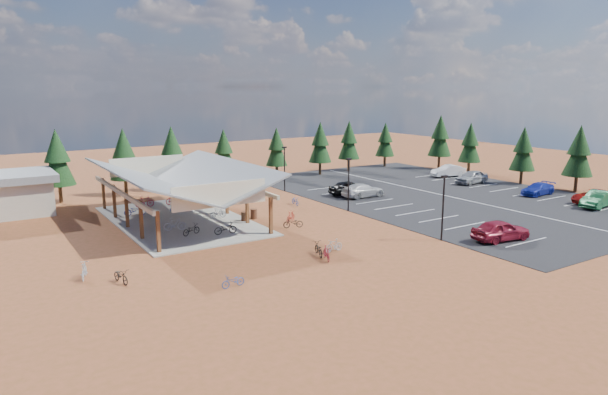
# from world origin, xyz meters

# --- Properties ---
(ground) EXTENTS (140.00, 140.00, 0.00)m
(ground) POSITION_xyz_m (0.00, 0.00, 0.00)
(ground) COLOR brown
(ground) RESTS_ON ground
(asphalt_lot) EXTENTS (27.00, 44.00, 0.04)m
(asphalt_lot) POSITION_xyz_m (18.50, 3.00, 0.02)
(asphalt_lot) COLOR black
(asphalt_lot) RESTS_ON ground
(concrete_pad) EXTENTS (10.60, 18.60, 0.10)m
(concrete_pad) POSITION_xyz_m (-10.00, 7.00, 0.05)
(concrete_pad) COLOR gray
(concrete_pad) RESTS_ON ground
(bike_pavilion) EXTENTS (11.65, 19.40, 4.97)m
(bike_pavilion) POSITION_xyz_m (-10.00, 7.00, 3.82)
(bike_pavilion) COLOR #553618
(bike_pavilion) RESTS_ON concrete_pad
(lamp_post_0) EXTENTS (0.50, 0.25, 5.14)m
(lamp_post_0) POSITION_xyz_m (5.00, -10.00, 2.98)
(lamp_post_0) COLOR black
(lamp_post_0) RESTS_ON ground
(lamp_post_1) EXTENTS (0.50, 0.25, 5.14)m
(lamp_post_1) POSITION_xyz_m (5.00, 2.00, 2.98)
(lamp_post_1) COLOR black
(lamp_post_1) RESTS_ON ground
(lamp_post_2) EXTENTS (0.50, 0.25, 5.14)m
(lamp_post_2) POSITION_xyz_m (5.00, 14.00, 2.98)
(lamp_post_2) COLOR black
(lamp_post_2) RESTS_ON ground
(trash_bin_0) EXTENTS (0.60, 0.60, 0.90)m
(trash_bin_0) POSITION_xyz_m (-5.27, 3.62, 0.45)
(trash_bin_0) COLOR #512E1D
(trash_bin_0) RESTS_ON ground
(trash_bin_1) EXTENTS (0.60, 0.60, 0.90)m
(trash_bin_1) POSITION_xyz_m (-4.05, 4.21, 0.45)
(trash_bin_1) COLOR #512E1D
(trash_bin_1) RESTS_ON ground
(pine_1) EXTENTS (3.27, 3.27, 7.62)m
(pine_1) POSITION_xyz_m (-17.63, 21.14, 4.65)
(pine_1) COLOR #382314
(pine_1) RESTS_ON ground
(pine_2) EXTENTS (3.18, 3.18, 7.40)m
(pine_2) POSITION_xyz_m (-10.89, 21.52, 4.52)
(pine_2) COLOR #382314
(pine_2) RESTS_ON ground
(pine_3) EXTENTS (3.18, 3.18, 7.42)m
(pine_3) POSITION_xyz_m (-5.49, 21.53, 4.53)
(pine_3) COLOR #382314
(pine_3) RESTS_ON ground
(pine_4) EXTENTS (2.90, 2.90, 6.75)m
(pine_4) POSITION_xyz_m (1.40, 22.54, 4.12)
(pine_4) COLOR #382314
(pine_4) RESTS_ON ground
(pine_5) EXTENTS (2.84, 2.84, 6.61)m
(pine_5) POSITION_xyz_m (9.06, 22.90, 4.03)
(pine_5) COLOR #382314
(pine_5) RESTS_ON ground
(pine_6) EXTENTS (3.08, 3.08, 7.18)m
(pine_6) POSITION_xyz_m (15.18, 21.75, 4.38)
(pine_6) COLOR #382314
(pine_6) RESTS_ON ground
(pine_7) EXTENTS (3.05, 3.05, 7.10)m
(pine_7) POSITION_xyz_m (20.67, 22.58, 4.33)
(pine_7) COLOR #382314
(pine_7) RESTS_ON ground
(pine_8) EXTENTS (2.83, 2.83, 6.59)m
(pine_8) POSITION_xyz_m (27.72, 22.92, 4.02)
(pine_8) COLOR #382314
(pine_8) RESTS_ON ground
(pine_10) EXTENTS (3.27, 3.27, 7.61)m
(pine_10) POSITION_xyz_m (32.90, -4.04, 4.64)
(pine_10) COLOR #382314
(pine_10) RESTS_ON ground
(pine_11) EXTENTS (3.03, 3.03, 7.05)m
(pine_11) POSITION_xyz_m (32.07, 2.53, 4.30)
(pine_11) COLOR #382314
(pine_11) RESTS_ON ground
(pine_12) EXTENTS (3.02, 3.02, 7.05)m
(pine_12) POSITION_xyz_m (32.64, 11.21, 4.30)
(pine_12) COLOR #382314
(pine_12) RESTS_ON ground
(pine_13) EXTENTS (3.35, 3.35, 7.82)m
(pine_13) POSITION_xyz_m (33.00, 17.04, 4.77)
(pine_13) COLOR #382314
(pine_13) RESTS_ON ground
(bike_0) EXTENTS (1.78, 1.12, 0.88)m
(bike_0) POSITION_xyz_m (-10.98, 1.70, 0.54)
(bike_0) COLOR black
(bike_0) RESTS_ON concrete_pad
(bike_1) EXTENTS (1.88, 0.88, 1.09)m
(bike_1) POSITION_xyz_m (-11.64, 3.70, 0.64)
(bike_1) COLOR #A0A1A9
(bike_1) RESTS_ON concrete_pad
(bike_2) EXTENTS (2.01, 1.01, 1.01)m
(bike_2) POSITION_xyz_m (-12.93, 10.77, 0.60)
(bike_2) COLOR navy
(bike_2) RESTS_ON concrete_pad
(bike_3) EXTENTS (1.89, 0.74, 1.10)m
(bike_3) POSITION_xyz_m (-11.10, 13.93, 0.65)
(bike_3) COLOR maroon
(bike_3) RESTS_ON concrete_pad
(bike_4) EXTENTS (1.93, 0.91, 0.97)m
(bike_4) POSITION_xyz_m (-8.57, 0.43, 0.59)
(bike_4) COLOR black
(bike_4) RESTS_ON concrete_pad
(bike_5) EXTENTS (1.58, 0.55, 0.93)m
(bike_5) POSITION_xyz_m (-6.83, 5.84, 0.57)
(bike_5) COLOR gray
(bike_5) RESTS_ON concrete_pad
(bike_6) EXTENTS (1.82, 0.77, 0.93)m
(bike_6) POSITION_xyz_m (-8.98, 10.08, 0.56)
(bike_6) COLOR navy
(bike_6) RESTS_ON concrete_pad
(bike_7) EXTENTS (1.76, 0.58, 1.04)m
(bike_7) POSITION_xyz_m (-8.18, 13.57, 0.62)
(bike_7) COLOR maroon
(bike_7) RESTS_ON concrete_pad
(bike_8) EXTENTS (0.94, 1.81, 0.91)m
(bike_8) POSITION_xyz_m (-18.47, -6.06, 0.45)
(bike_8) COLOR black
(bike_8) RESTS_ON ground
(bike_9) EXTENTS (1.05, 1.85, 1.07)m
(bike_9) POSITION_xyz_m (-20.22, -4.09, 0.53)
(bike_9) COLOR #9DA0A5
(bike_9) RESTS_ON ground
(bike_10) EXTENTS (1.55, 0.64, 0.80)m
(bike_10) POSITION_xyz_m (-13.02, -10.43, 0.40)
(bike_10) COLOR navy
(bike_10) RESTS_ON ground
(bike_11) EXTENTS (1.04, 1.74, 1.01)m
(bike_11) POSITION_xyz_m (-5.36, -9.17, 0.51)
(bike_11) COLOR maroon
(bike_11) RESTS_ON ground
(bike_12) EXTENTS (1.22, 1.95, 0.97)m
(bike_12) POSITION_xyz_m (-5.26, -8.05, 0.48)
(bike_12) COLOR black
(bike_12) RESTS_ON ground
(bike_13) EXTENTS (1.58, 0.54, 0.93)m
(bike_13) POSITION_xyz_m (-3.80, -7.87, 0.47)
(bike_13) COLOR gray
(bike_13) RESTS_ON ground
(bike_14) EXTENTS (0.91, 1.80, 0.90)m
(bike_14) POSITION_xyz_m (2.19, 7.14, 0.45)
(bike_14) COLOR navy
(bike_14) RESTS_ON ground
(bike_15) EXTENTS (1.61, 1.31, 0.99)m
(bike_15) POSITION_xyz_m (-1.83, 1.43, 0.49)
(bike_15) COLOR maroon
(bike_15) RESTS_ON ground
(bike_16) EXTENTS (1.79, 1.11, 0.89)m
(bike_16) POSITION_xyz_m (-2.74, -0.50, 0.44)
(bike_16) COLOR black
(bike_16) RESTS_ON ground
(car_0) EXTENTS (5.00, 2.57, 1.63)m
(car_0) POSITION_xyz_m (8.77, -12.53, 0.85)
(car_0) COLOR maroon
(car_0) RESTS_ON asphalt_lot
(car_3) EXTENTS (5.05, 2.07, 1.46)m
(car_3) POSITION_xyz_m (10.39, 6.46, 0.77)
(car_3) COLOR #BABABA
(car_3) RESTS_ON asphalt_lot
(car_4) EXTENTS (4.82, 2.40, 1.58)m
(car_4) POSITION_xyz_m (9.86, 8.21, 0.83)
(car_4) COLOR black
(car_4) RESTS_ON asphalt_lot
(car_5) EXTENTS (5.13, 2.51, 1.62)m
(car_5) POSITION_xyz_m (26.80, -10.01, 0.85)
(car_5) COLOR #19572D
(car_5) RESTS_ON asphalt_lot
(car_6) EXTENTS (5.28, 2.66, 1.43)m
(car_6) POSITION_xyz_m (28.21, -8.85, 0.76)
(car_6) COLOR maroon
(car_6) RESTS_ON asphalt_lot
(car_7) EXTENTS (4.67, 2.14, 1.33)m
(car_7) POSITION_xyz_m (27.36, -3.02, 0.70)
(car_7) COLOR #18279A
(car_7) RESTS_ON asphalt_lot
(car_8) EXTENTS (4.96, 2.39, 1.63)m
(car_8) POSITION_xyz_m (26.90, 5.77, 0.86)
(car_8) COLOR #95979D
(car_8) RESTS_ON asphalt_lot
(car_9) EXTENTS (4.88, 2.47, 1.54)m
(car_9) POSITION_xyz_m (28.43, 11.00, 0.81)
(car_9) COLOR white
(car_9) RESTS_ON asphalt_lot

